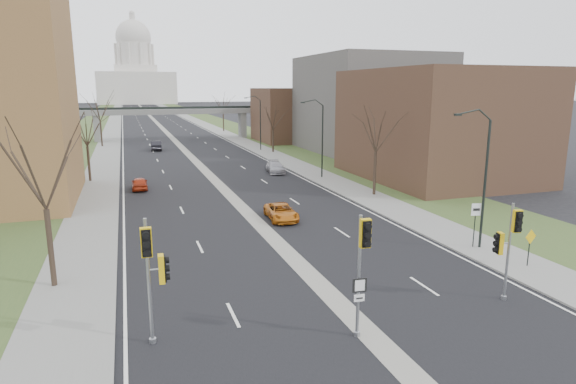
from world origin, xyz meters
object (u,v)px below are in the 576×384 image
car_left_far (156,145)px  speed_limit_sign (475,217)px  car_left_near (140,183)px  signal_pole_left (153,264)px  car_right_mid (275,167)px  warning_sign (530,242)px  signal_pole_median (362,256)px  signal_pole_right (508,239)px  car_right_near (281,212)px

car_left_far → speed_limit_sign: bearing=108.1°
car_left_near → signal_pole_left: bearing=90.5°
car_right_mid → speed_limit_sign: bearing=-76.3°
warning_sign → car_left_near: size_ratio=0.57×
signal_pole_median → signal_pole_right: signal_pole_median is taller
signal_pole_right → speed_limit_sign: bearing=75.0°
signal_pole_median → speed_limit_sign: (12.02, 7.91, -1.52)m
warning_sign → car_left_far: warning_sign is taller
signal_pole_median → signal_pole_right: size_ratio=1.08×
signal_pole_median → warning_sign: (12.70, 4.16, -2.09)m
signal_pole_right → car_right_near: size_ratio=1.09×
car_left_near → car_right_mid: car_right_mid is taller
signal_pole_right → signal_pole_left: bearing=-169.5°
car_left_near → car_right_mid: bearing=-161.1°
car_left_near → car_left_far: size_ratio=0.80×
signal_pole_left → car_right_near: (10.37, 16.16, -2.77)m
signal_pole_left → car_right_mid: 40.08m
warning_sign → car_left_far: size_ratio=0.45×
signal_pole_median → car_left_near: bearing=107.3°
car_left_near → signal_pole_median: bearing=103.6°
signal_pole_left → car_right_mid: size_ratio=1.12×
car_right_mid → signal_pole_left: bearing=-106.9°
signal_pole_median → warning_sign: size_ratio=2.42×
warning_sign → car_right_mid: bearing=89.8°
signal_pole_right → warning_sign: bearing=48.8°
speed_limit_sign → car_right_mid: 31.11m
signal_pole_right → signal_pole_median: bearing=-157.9°
car_right_near → car_left_near: bearing=126.7°
speed_limit_sign → car_left_far: bearing=118.9°
signal_pole_median → car_right_mid: (8.41, 38.78, -2.92)m
signal_pole_median → signal_pole_right: (8.13, 1.06, -0.46)m
signal_pole_median → car_left_near: signal_pole_median is taller
speed_limit_sign → car_right_near: bearing=145.6°
signal_pole_median → car_right_mid: bearing=82.6°
signal_pole_median → car_left_far: size_ratio=1.10×
signal_pole_right → speed_limit_sign: 7.94m
car_left_near → car_left_far: bearing=-95.4°
signal_pole_right → car_left_far: size_ratio=1.02×
warning_sign → car_left_near: warning_sign is taller
speed_limit_sign → car_right_mid: size_ratio=0.61×
signal_pole_median → car_left_far: 65.89m
signal_pole_right → car_right_near: (-5.55, 17.31, -2.52)m
signal_pole_left → speed_limit_sign: 20.65m
signal_pole_left → signal_pole_right: 15.96m
car_right_mid → signal_pole_right: bearing=-83.4°
signal_pole_left → car_right_mid: (16.20, 36.56, -2.71)m
signal_pole_median → car_right_near: 18.80m
car_right_mid → car_right_near: bearing=-98.9°
signal_pole_right → car_right_mid: 37.80m
signal_pole_left → car_right_near: 19.40m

